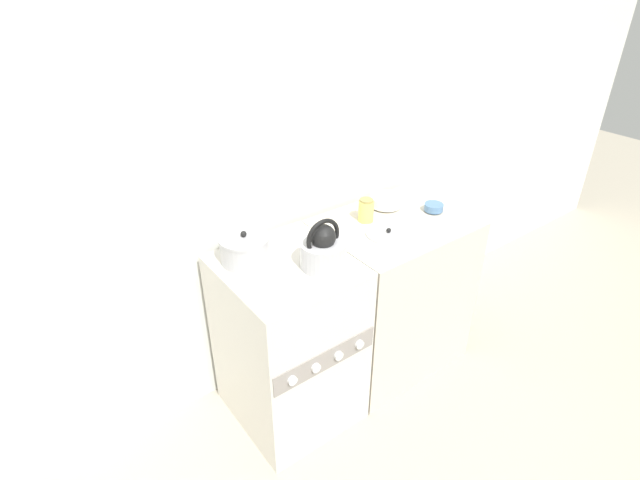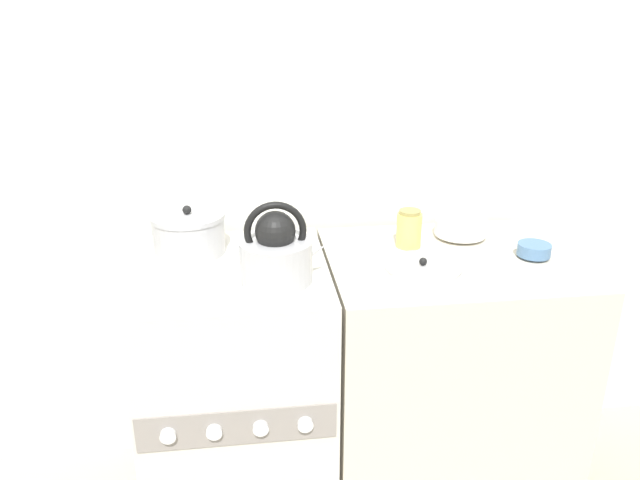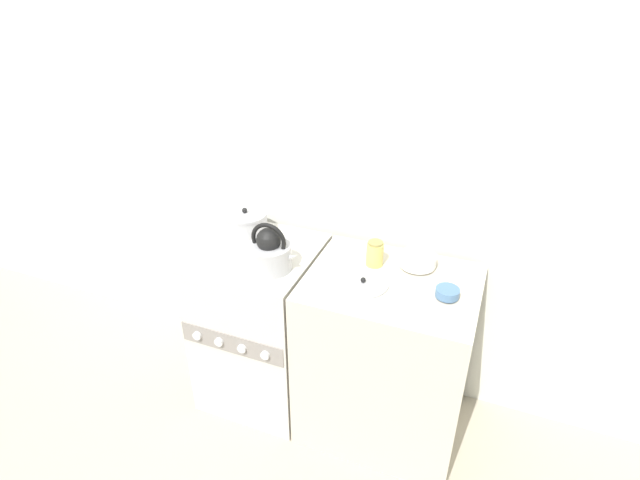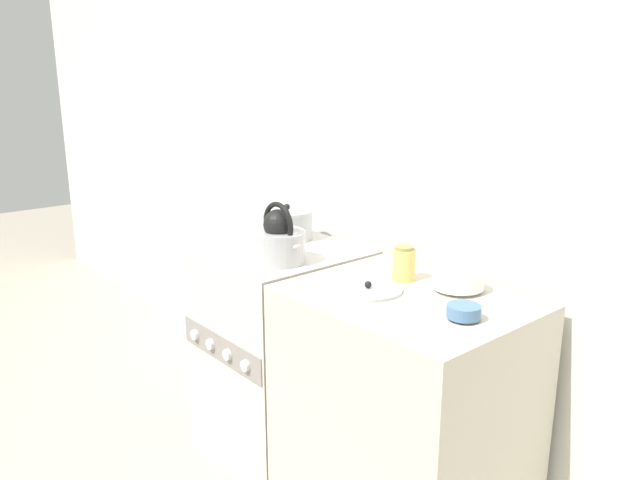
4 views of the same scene
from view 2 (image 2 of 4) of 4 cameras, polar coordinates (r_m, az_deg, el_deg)
The scene contains 9 objects.
wall_back at distance 2.15m, azimuth -8.54°, elevation 9.79°, with size 7.00×0.06×2.50m.
stove at distance 2.12m, azimuth -7.44°, elevation -13.89°, with size 0.57×0.63×0.92m.
counter at distance 2.22m, azimuth 11.12°, elevation -12.45°, with size 0.78×0.61×0.91m.
kettle at distance 1.76m, azimuth -3.97°, elevation -1.14°, with size 0.25×0.21×0.24m.
cooking_pot at distance 1.99m, azimuth -11.91°, elevation 0.62°, with size 0.23×0.23×0.16m.
enamel_bowl at distance 2.15m, azimuth 12.73°, elevation 1.16°, with size 0.17×0.17×0.07m.
small_ceramic_bowl at distance 2.06m, azimuth 18.98°, elevation -0.85°, with size 0.10×0.10×0.05m.
storage_jar at distance 2.04m, azimuth 8.14°, elevation 1.01°, with size 0.08×0.08×0.12m.
loose_pot_lid at distance 1.90m, azimuth 9.38°, elevation -2.41°, with size 0.23×0.23×0.03m.
Camera 2 is at (0.05, -1.42, 1.68)m, focal length 35.00 mm.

